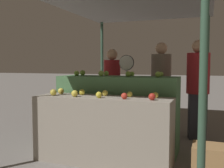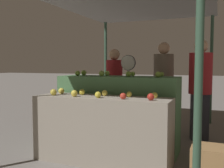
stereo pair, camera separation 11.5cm
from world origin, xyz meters
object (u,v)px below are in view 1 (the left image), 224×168
Objects in this scene: produce_scale at (126,78)px; person_vendor_at_scale at (112,84)px; person_customer_left at (198,83)px; person_customer_right at (161,80)px; wooden_crate_side at (208,161)px.

person_vendor_at_scale is (-0.39, 0.33, -0.13)m from produce_scale.
person_customer_right is at bearing -41.83° from person_customer_left.
person_vendor_at_scale is at bearing -14.20° from person_customer_left.
person_customer_right is at bearing 174.90° from person_vendor_at_scale.
person_customer_left is at bearing 15.69° from produce_scale.
person_customer_right is (0.88, 0.37, 0.06)m from person_vendor_at_scale.
person_vendor_at_scale is 0.96m from person_customer_right.
person_vendor_at_scale is 1.59m from person_customer_left.
person_customer_left is at bearing 152.31° from person_vendor_at_scale.
person_customer_right is (-0.70, 0.37, 0.00)m from person_customer_left.
produce_scale is 2.06m from wooden_crate_side.
person_customer_left is at bearing 97.08° from wooden_crate_side.
person_customer_left reaches higher than person_vendor_at_scale.
produce_scale is 0.85× the size of person_customer_right.
produce_scale is 4.03× the size of wooden_crate_side.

